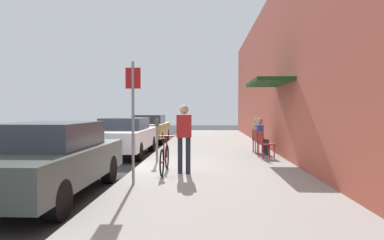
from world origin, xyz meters
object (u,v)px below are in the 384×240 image
Objects in this scene: parked_car_0 at (49,159)px; cafe_chair_1 at (259,140)px; parked_car_1 at (125,136)px; bicycle_0 at (165,158)px; cafe_chair_2 at (256,139)px; cafe_chair_0 at (264,143)px; parking_meter at (157,137)px; pedestrian_standing at (184,133)px; parked_car_2 at (149,128)px; seated_patron_1 at (261,135)px; street_sign at (133,113)px; seated_patron_2 at (258,133)px.

cafe_chair_1 is at bearing 49.31° from parked_car_0.
parked_car_1 reaches higher than bicycle_0.
cafe_chair_2 is at bearing 52.95° from parked_car_0.
cafe_chair_1 is (-0.00, 0.97, 0.00)m from cafe_chair_0.
parking_meter is at bearing -56.07° from parked_car_1.
parked_car_0 is at bearing -134.14° from bicycle_0.
bicycle_0 is at bearing -63.81° from parked_car_1.
cafe_chair_2 is 0.51× the size of pedestrian_standing.
parked_car_2 is at bearing 125.98° from cafe_chair_0.
seated_patron_1 reaches higher than cafe_chair_2.
street_sign is 2.99× the size of cafe_chair_2.
parking_meter is (1.55, -2.30, 0.15)m from parked_car_1.
bicycle_0 is 1.33× the size of seated_patron_2.
parked_car_2 is (0.00, 11.60, 0.01)m from parked_car_0.
parked_car_0 is 7.59m from cafe_chair_1.
cafe_chair_2 is 0.67× the size of seated_patron_2.
parked_car_1 is at bearing 175.75° from seated_patron_1.
seated_patron_2 is (0.06, -0.01, 0.19)m from cafe_chair_2.
seated_patron_2 is 5.25m from pedestrian_standing.
parked_car_2 reaches higher than cafe_chair_2.
seated_patron_2 is at bearing 4.75° from parked_car_1.
pedestrian_standing is at bearing -13.41° from bicycle_0.
parked_car_0 reaches higher than parking_meter.
parked_car_0 is 3.19m from pedestrian_standing.
cafe_chair_0 is 3.78m from pedestrian_standing.
parked_car_2 is 7.11m from seated_patron_2.
parked_car_2 is 7.93m from parking_meter.
street_sign reaches higher than parked_car_2.
parked_car_1 reaches higher than seated_patron_1.
seated_patron_1 is 1.48× the size of cafe_chair_2.
cafe_chair_1 is 0.82m from seated_patron_2.
cafe_chair_0 is 0.67× the size of seated_patron_2.
seated_patron_2 is at bearing 85.64° from cafe_chair_1.
cafe_chair_2 is (0.00, 0.80, 0.00)m from cafe_chair_1.
cafe_chair_1 is at bearing -4.34° from parked_car_1.
pedestrian_standing reaches higher than parked_car_1.
parking_meter is (1.55, -7.77, 0.13)m from parked_car_2.
cafe_chair_1 is 1.00× the size of cafe_chair_2.
seated_patron_1 is 0.76× the size of pedestrian_standing.
parked_car_1 is 5.06× the size of cafe_chair_0.
cafe_chair_2 is at bearing 62.04° from pedestrian_standing.
parked_car_2 is 7.07m from cafe_chair_2.
parked_car_0 is at bearing -127.42° from seated_patron_2.
parked_car_2 reaches higher than bicycle_0.
parked_car_1 is (0.00, 6.13, -0.01)m from parked_car_0.
pedestrian_standing is at bearing 37.84° from parked_car_0.
pedestrian_standing reaches higher than cafe_chair_1.
parked_car_1 is 5.71m from street_sign.
parked_car_1 is 5.06× the size of cafe_chair_2.
parked_car_2 is at bearing 134.74° from seated_patron_2.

